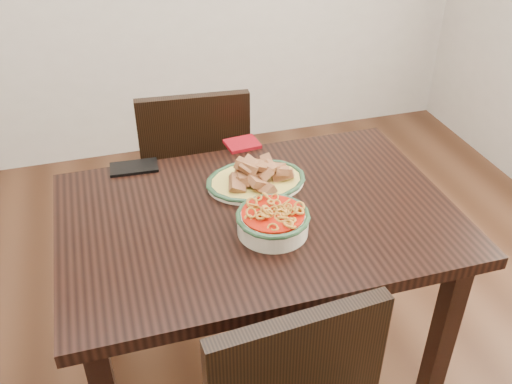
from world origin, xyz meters
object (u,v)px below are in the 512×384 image
object	(u,v)px
smartphone	(134,167)
chair_far	(195,172)
noodle_bowl	(273,219)
dining_table	(258,239)
fish_plate	(256,172)

from	to	relation	value
smartphone	chair_far	bearing A→B (deg)	54.37
noodle_bowl	smartphone	size ratio (longest dim) A/B	1.34
dining_table	fish_plate	size ratio (longest dim) A/B	3.73
chair_far	smartphone	distance (m)	0.48
dining_table	smartphone	size ratio (longest dim) A/B	7.45
fish_plate	noodle_bowl	distance (m)	0.25
noodle_bowl	smartphone	xyz separation A→B (m)	(-0.34, 0.46, -0.04)
dining_table	fish_plate	bearing A→B (deg)	75.48
dining_table	chair_far	world-z (taller)	chair_far
dining_table	noodle_bowl	xyz separation A→B (m)	(0.01, -0.10, 0.14)
fish_plate	smartphone	world-z (taller)	fish_plate
dining_table	noodle_bowl	distance (m)	0.18
fish_plate	dining_table	bearing A→B (deg)	-104.52
noodle_bowl	smartphone	distance (m)	0.57
noodle_bowl	smartphone	world-z (taller)	noodle_bowl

